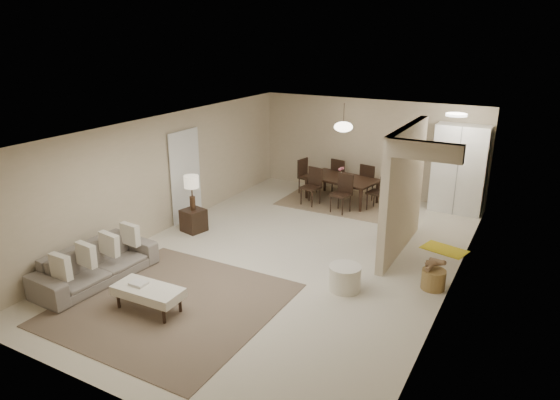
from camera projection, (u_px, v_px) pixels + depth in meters
The scene contains 22 objects.
floor at pixel (289, 255), 9.71m from camera, with size 9.00×9.00×0.00m, color beige.
ceiling at pixel (290, 128), 8.90m from camera, with size 9.00×9.00×0.00m, color white.
back_wall at pixel (369, 147), 13.04m from camera, with size 6.00×6.00×0.00m, color #C0B091.
left_wall at pixel (165, 173), 10.67m from camera, with size 9.00×9.00×0.00m, color #C0B091.
right_wall at pixel (456, 222), 7.94m from camera, with size 9.00×9.00×0.00m, color #C0B091.
partition at pixel (403, 190), 9.52m from camera, with size 0.15×2.50×2.50m, color #C0B091.
doorway at pixel (185, 177), 11.23m from camera, with size 0.04×0.90×2.04m, color black.
pantry_cabinet at pixel (459, 169), 11.74m from camera, with size 1.20×0.55×2.10m, color white.
flush_light at pixel (456, 115), 10.52m from camera, with size 0.44×0.44×0.05m, color white.
living_rug at pixel (172, 304), 7.96m from camera, with size 3.20×3.20×0.01m, color brown.
sofa at pixel (96, 264), 8.62m from camera, with size 0.84×2.16×0.63m, color slate.
ottoman_bench at pixel (148, 292), 7.70m from camera, with size 1.12×0.54×0.40m.
side_table at pixel (194, 220), 10.81m from camera, with size 0.44×0.44×0.49m, color black.
table_lamp at pixel (192, 185), 10.55m from camera, with size 0.32×0.32×0.76m.
round_pouf at pixel (345, 278), 8.35m from camera, with size 0.55×0.55×0.43m, color white.
wicker_basket at pixel (433, 279), 8.40m from camera, with size 0.40×0.40×0.34m, color olive.
dining_rug at pixel (340, 201), 12.77m from camera, with size 2.80×2.10×0.01m, color #8B7356.
dining_table at pixel (341, 190), 12.67m from camera, with size 1.79×1.00×0.63m, color black.
dining_chairs at pixel (341, 184), 12.62m from camera, with size 2.52×2.01×0.93m.
vase at pixel (341, 175), 12.54m from camera, with size 0.14×0.14×0.15m, color silver.
yellow_mat at pixel (444, 250), 9.94m from camera, with size 0.84×0.52×0.01m, color yellow.
pendant_light at pixel (343, 127), 12.15m from camera, with size 0.46×0.46×0.71m.
Camera 1 is at (4.09, -7.84, 4.14)m, focal length 32.00 mm.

